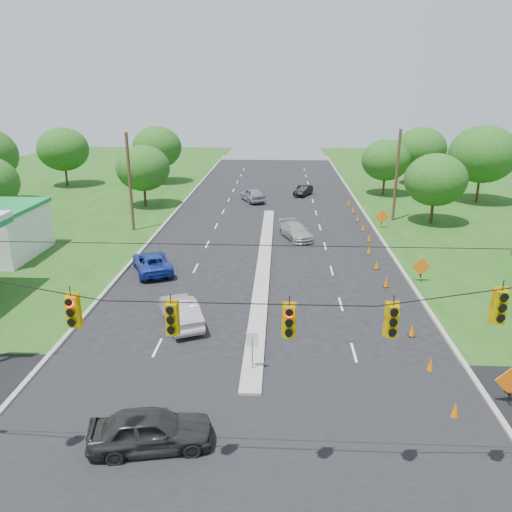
{
  "coord_description": "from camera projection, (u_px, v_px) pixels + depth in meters",
  "views": [
    {
      "loc": [
        1.19,
        -14.38,
        12.56
      ],
      "look_at": [
        -0.27,
        14.75,
        2.8
      ],
      "focal_mm": 35.0,
      "sensor_mm": 36.0,
      "label": 1
    }
  ],
  "objects": [
    {
      "name": "cone_1",
      "position": [
        431.0,
        364.0,
        23.31
      ],
      "size": [
        0.32,
        0.32,
        0.7
      ],
      "primitive_type": "cone",
      "color": "#EB6600",
      "rests_on": "ground"
    },
    {
      "name": "curb_right",
      "position": [
        377.0,
        234.0,
        45.59
      ],
      "size": [
        0.25,
        110.0,
        0.16
      ],
      "primitive_type": "cube",
      "color": "gray",
      "rests_on": "ground"
    },
    {
      "name": "work_sign_2",
      "position": [
        382.0,
        217.0,
        47.11
      ],
      "size": [
        1.27,
        0.58,
        1.37
      ],
      "color": "black",
      "rests_on": "ground"
    },
    {
      "name": "cone_8",
      "position": [
        363.0,
        227.0,
        46.48
      ],
      "size": [
        0.32,
        0.32,
        0.7
      ],
      "primitive_type": "cone",
      "color": "#EB6600",
      "rests_on": "ground"
    },
    {
      "name": "cone_10",
      "position": [
        353.0,
        210.0,
        53.11
      ],
      "size": [
        0.32,
        0.32,
        0.7
      ],
      "primitive_type": "cone",
      "color": "#EB6600",
      "rests_on": "ground"
    },
    {
      "name": "dark_car_receding",
      "position": [
        303.0,
        190.0,
        62.02
      ],
      "size": [
        2.66,
        4.02,
        1.25
      ],
      "primitive_type": "imported",
      "rotation": [
        0.0,
        0.0,
        -0.39
      ],
      "color": "black",
      "rests_on": "ground"
    },
    {
      "name": "work_sign_0",
      "position": [
        510.0,
        382.0,
        20.59
      ],
      "size": [
        1.27,
        0.58,
        1.37
      ],
      "color": "black",
      "rests_on": "ground"
    },
    {
      "name": "cone_11",
      "position": [
        349.0,
        203.0,
        56.43
      ],
      "size": [
        0.32,
        0.32,
        0.7
      ],
      "primitive_type": "cone",
      "color": "#EB6600",
      "rests_on": "ground"
    },
    {
      "name": "cone_5",
      "position": [
        377.0,
        265.0,
        36.57
      ],
      "size": [
        0.32,
        0.32,
        0.7
      ],
      "primitive_type": "cone",
      "color": "#EB6600",
      "rests_on": "ground"
    },
    {
      "name": "tree_12",
      "position": [
        386.0,
        160.0,
        61.08
      ],
      "size": [
        5.88,
        5.88,
        6.86
      ],
      "color": "black",
      "rests_on": "ground"
    },
    {
      "name": "work_sign_1",
      "position": [
        421.0,
        267.0,
        33.85
      ],
      "size": [
        1.27,
        0.58,
        1.37
      ],
      "color": "black",
      "rests_on": "ground"
    },
    {
      "name": "ground",
      "position": [
        243.0,
        463.0,
        17.66
      ],
      "size": [
        160.0,
        160.0,
        0.0
      ],
      "primitive_type": "plane",
      "color": "black",
      "rests_on": "ground"
    },
    {
      "name": "signal_span",
      "position": [
        237.0,
        353.0,
        15.14
      ],
      "size": [
        25.6,
        0.32,
        9.0
      ],
      "color": "#422D1C",
      "rests_on": "ground"
    },
    {
      "name": "tree_10",
      "position": [
        483.0,
        154.0,
        56.42
      ],
      "size": [
        7.56,
        7.56,
        8.82
      ],
      "color": "black",
      "rests_on": "ground"
    },
    {
      "name": "tree_6",
      "position": [
        157.0,
        147.0,
        68.94
      ],
      "size": [
        6.72,
        6.72,
        7.84
      ],
      "color": "black",
      "rests_on": "ground"
    },
    {
      "name": "median_sign",
      "position": [
        252.0,
        344.0,
        22.88
      ],
      "size": [
        0.55,
        0.06,
        2.05
      ],
      "color": "gray",
      "rests_on": "ground"
    },
    {
      "name": "tree_9",
      "position": [
        436.0,
        180.0,
        47.72
      ],
      "size": [
        5.88,
        5.88,
        6.86
      ],
      "color": "black",
      "rests_on": "ground"
    },
    {
      "name": "cone_0",
      "position": [
        455.0,
        410.0,
        19.99
      ],
      "size": [
        0.32,
        0.32,
        0.7
      ],
      "primitive_type": "cone",
      "color": "#EB6600",
      "rests_on": "ground"
    },
    {
      "name": "cone_6",
      "position": [
        369.0,
        250.0,
        39.88
      ],
      "size": [
        0.32,
        0.32,
        0.7
      ],
      "primitive_type": "cone",
      "color": "#EB6600",
      "rests_on": "ground"
    },
    {
      "name": "blue_pickup",
      "position": [
        152.0,
        262.0,
        35.97
      ],
      "size": [
        4.15,
        5.61,
        1.42
      ],
      "primitive_type": "imported",
      "rotation": [
        0.0,
        0.0,
        3.54
      ],
      "color": "#1B3298",
      "rests_on": "ground"
    },
    {
      "name": "utility_pole_far_right",
      "position": [
        396.0,
        176.0,
        48.78
      ],
      "size": [
        0.28,
        0.28,
        9.0
      ],
      "primitive_type": "cylinder",
      "color": "#422D1C",
      "rests_on": "ground"
    },
    {
      "name": "silver_car_oncoming",
      "position": [
        253.0,
        195.0,
        58.53
      ],
      "size": [
        3.49,
        5.01,
        1.58
      ],
      "primitive_type": "imported",
      "rotation": [
        0.0,
        0.0,
        3.53
      ],
      "color": "gray",
      "rests_on": "ground"
    },
    {
      "name": "tree_4",
      "position": [
        63.0,
        149.0,
        66.67
      ],
      "size": [
        6.72,
        6.72,
        7.84
      ],
      "color": "black",
      "rests_on": "ground"
    },
    {
      "name": "utility_pole_far_left",
      "position": [
        130.0,
        183.0,
        45.24
      ],
      "size": [
        0.28,
        0.28,
        9.0
      ],
      "primitive_type": "cylinder",
      "color": "#422D1C",
      "rests_on": "ground"
    },
    {
      "name": "tree_5",
      "position": [
        143.0,
        168.0,
        54.83
      ],
      "size": [
        5.88,
        5.88,
        6.86
      ],
      "color": "black",
      "rests_on": "ground"
    },
    {
      "name": "cone_7",
      "position": [
        369.0,
        238.0,
        43.17
      ],
      "size": [
        0.32,
        0.32,
        0.7
      ],
      "primitive_type": "cone",
      "color": "#EB6600",
      "rests_on": "ground"
    },
    {
      "name": "cone_4",
      "position": [
        386.0,
        282.0,
        33.25
      ],
      "size": [
        0.32,
        0.32,
        0.7
      ],
      "primitive_type": "cone",
      "color": "#EB6600",
      "rests_on": "ground"
    },
    {
      "name": "cross_street",
      "position": [
        243.0,
        463.0,
        17.66
      ],
      "size": [
        160.0,
        14.0,
        0.02
      ],
      "primitive_type": "cube",
      "color": "black",
      "rests_on": "ground"
    },
    {
      "name": "cone_9",
      "position": [
        358.0,
        218.0,
        49.8
      ],
      "size": [
        0.32,
        0.32,
        0.7
      ],
      "primitive_type": "cone",
      "color": "#EB6600",
      "rests_on": "ground"
    },
    {
      "name": "black_sedan",
      "position": [
        151.0,
        430.0,
        18.19
      ],
      "size": [
        4.78,
        2.62,
        1.54
      ],
      "primitive_type": "imported",
      "rotation": [
        0.0,
        0.0,
        1.76
      ],
      "color": "#262626",
      "rests_on": "ground"
    },
    {
      "name": "cone_2",
      "position": [
        412.0,
        330.0,
        26.62
      ],
      "size": [
        0.32,
        0.32,
        0.7
      ],
      "primitive_type": "cone",
      "color": "#EB6600",
      "rests_on": "ground"
    },
    {
      "name": "silver_car_far",
      "position": [
        296.0,
        231.0,
        44.03
      ],
      "size": [
        3.35,
        5.03,
        1.35
      ],
      "primitive_type": "imported",
      "rotation": [
        0.0,
        0.0,
        0.34
      ],
      "color": "#9A9A9A",
      "rests_on": "ground"
    },
    {
      "name": "median",
      "position": [
        264.0,
        265.0,
        37.55
      ],
      "size": [
        1.0,
        34.0,
        0.18
      ],
      "primitive_type": "cube",
      "color": "gray",
      "rests_on": "ground"
    },
    {
      "name": "cone_3",
      "position": [
        398.0,
        303.0,
        29.94
      ],
      "size": [
        0.32,
        0.32,
        0.7
      ],
      "primitive_type": "cone",
      "color": "#EB6600",
      "rests_on": "ground"
    },
    {
      "name": "curb_left",
      "position": [
        159.0,
        231.0,
        46.55
      ],
      "size": [
        0.25,
        110.0,
        0.16
      ],
      "primitive_type": "cube",
      "color": "gray",
      "rests_on": "ground"
    },
    {
      "name": "white_sedan",
      "position": [
        180.0,
        311.0,
        27.95
      ],
      "size": [
        3.38,
        4.92,
        1.54
      ],
      "primitive_type": "imported",
      "rotation": [
        0.0,
        0.0,
        3.56
      ],
      "color": "beige",
      "rests_on": "ground"
    },
    {
      "name": "tree_11",
      "position": [
        421.0,
        149.0,
        67.22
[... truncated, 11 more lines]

